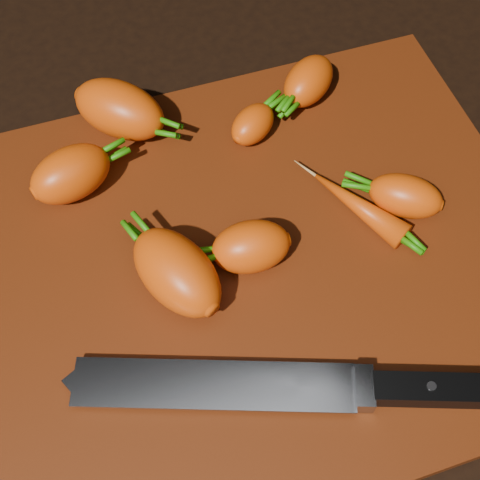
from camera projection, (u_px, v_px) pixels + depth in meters
name	position (u px, v px, depth m)	size (l,w,h in m)	color
ground	(244.00, 271.00, 0.56)	(2.00, 2.00, 0.01)	black
cutting_board	(244.00, 265.00, 0.55)	(0.50, 0.40, 0.01)	#5D2209
carrot_0	(71.00, 174.00, 0.56)	(0.07, 0.05, 0.05)	#D84708
carrot_1	(251.00, 247.00, 0.53)	(0.06, 0.04, 0.04)	#D84708
carrot_2	(120.00, 109.00, 0.60)	(0.09, 0.05, 0.05)	#D84708
carrot_3	(177.00, 272.00, 0.51)	(0.09, 0.05, 0.05)	#D84708
carrot_4	(309.00, 81.00, 0.63)	(0.06, 0.04, 0.04)	#D84708
carrot_5	(253.00, 124.00, 0.60)	(0.05, 0.03, 0.03)	#D84708
carrot_6	(405.00, 196.00, 0.56)	(0.06, 0.04, 0.04)	#D84708
carrot_7	(359.00, 206.00, 0.56)	(0.09, 0.02, 0.02)	#D84708
knife	(242.00, 385.00, 0.48)	(0.32, 0.14, 0.02)	gray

